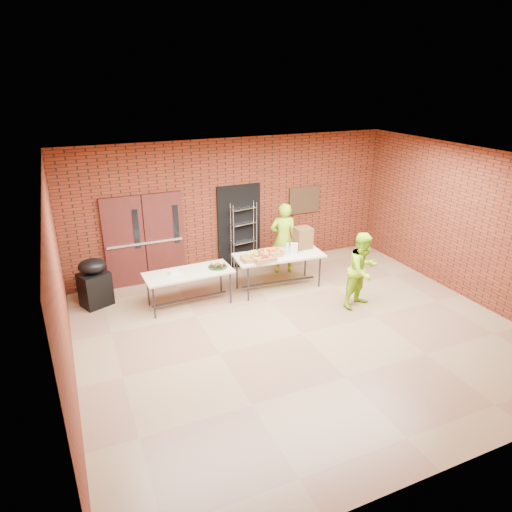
{
  "coord_description": "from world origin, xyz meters",
  "views": [
    {
      "loc": [
        -3.77,
        -6.45,
        4.57
      ],
      "look_at": [
        -0.34,
        1.4,
        1.12
      ],
      "focal_mm": 32.0,
      "sensor_mm": 36.0,
      "label": 1
    }
  ],
  "objects_px": {
    "coffee_dispenser": "(303,238)",
    "table_left": "(189,275)",
    "table_right": "(279,257)",
    "wire_rack": "(244,236)",
    "covered_grill": "(94,282)",
    "volunteer_woman": "(283,238)",
    "volunteer_man": "(363,270)"
  },
  "relations": [
    {
      "from": "coffee_dispenser",
      "to": "table_left",
      "type": "bearing_deg",
      "value": -177.12
    },
    {
      "from": "table_left",
      "to": "table_right",
      "type": "bearing_deg",
      "value": -2.14
    },
    {
      "from": "wire_rack",
      "to": "coffee_dispenser",
      "type": "distance_m",
      "value": 1.55
    },
    {
      "from": "table_left",
      "to": "coffee_dispenser",
      "type": "height_order",
      "value": "coffee_dispenser"
    },
    {
      "from": "covered_grill",
      "to": "volunteer_woman",
      "type": "bearing_deg",
      "value": -22.56
    },
    {
      "from": "volunteer_woman",
      "to": "wire_rack",
      "type": "bearing_deg",
      "value": -18.11
    },
    {
      "from": "table_left",
      "to": "table_right",
      "type": "relative_size",
      "value": 0.9
    },
    {
      "from": "table_left",
      "to": "covered_grill",
      "type": "height_order",
      "value": "covered_grill"
    },
    {
      "from": "coffee_dispenser",
      "to": "volunteer_woman",
      "type": "height_order",
      "value": "volunteer_woman"
    },
    {
      "from": "volunteer_woman",
      "to": "covered_grill",
      "type": "bearing_deg",
      "value": 17.53
    },
    {
      "from": "table_right",
      "to": "volunteer_man",
      "type": "height_order",
      "value": "volunteer_man"
    },
    {
      "from": "table_left",
      "to": "volunteer_man",
      "type": "xyz_separation_m",
      "value": [
        3.28,
        -1.46,
        0.12
      ]
    },
    {
      "from": "covered_grill",
      "to": "volunteer_woman",
      "type": "xyz_separation_m",
      "value": [
        4.38,
        -0.01,
        0.35
      ]
    },
    {
      "from": "wire_rack",
      "to": "volunteer_woman",
      "type": "bearing_deg",
      "value": -45.54
    },
    {
      "from": "wire_rack",
      "to": "table_left",
      "type": "distance_m",
      "value": 2.23
    },
    {
      "from": "volunteer_woman",
      "to": "volunteer_man",
      "type": "relative_size",
      "value": 1.09
    },
    {
      "from": "table_right",
      "to": "covered_grill",
      "type": "relative_size",
      "value": 1.95
    },
    {
      "from": "table_right",
      "to": "volunteer_man",
      "type": "bearing_deg",
      "value": -45.42
    },
    {
      "from": "coffee_dispenser",
      "to": "covered_grill",
      "type": "height_order",
      "value": "coffee_dispenser"
    },
    {
      "from": "volunteer_woman",
      "to": "table_right",
      "type": "bearing_deg",
      "value": 74.69
    },
    {
      "from": "coffee_dispenser",
      "to": "volunteer_man",
      "type": "distance_m",
      "value": 1.7
    },
    {
      "from": "wire_rack",
      "to": "covered_grill",
      "type": "bearing_deg",
      "value": 179.14
    },
    {
      "from": "wire_rack",
      "to": "volunteer_man",
      "type": "distance_m",
      "value": 3.17
    },
    {
      "from": "table_left",
      "to": "volunteer_woman",
      "type": "relative_size",
      "value": 1.05
    },
    {
      "from": "coffee_dispenser",
      "to": "covered_grill",
      "type": "distance_m",
      "value": 4.64
    },
    {
      "from": "table_left",
      "to": "covered_grill",
      "type": "xyz_separation_m",
      "value": [
        -1.81,
        0.77,
        -0.16
      ]
    },
    {
      "from": "table_left",
      "to": "wire_rack",
      "type": "bearing_deg",
      "value": 35.03
    },
    {
      "from": "table_right",
      "to": "volunteer_woman",
      "type": "xyz_separation_m",
      "value": [
        0.5,
        0.77,
        0.13
      ]
    },
    {
      "from": "table_left",
      "to": "volunteer_woman",
      "type": "bearing_deg",
      "value": 14.63
    },
    {
      "from": "wire_rack",
      "to": "covered_grill",
      "type": "relative_size",
      "value": 1.62
    },
    {
      "from": "table_right",
      "to": "volunteer_woman",
      "type": "bearing_deg",
      "value": 61.84
    },
    {
      "from": "wire_rack",
      "to": "volunteer_woman",
      "type": "height_order",
      "value": "volunteer_woman"
    }
  ]
}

